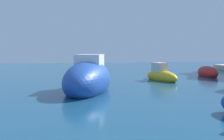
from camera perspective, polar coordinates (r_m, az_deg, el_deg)
moored_boat_1 at (r=12.87m, az=-5.45°, el=-2.07°), size 3.82×5.85×2.31m
moored_boat_4 at (r=21.52m, az=21.00°, el=-0.57°), size 1.86×3.38×1.07m
moored_boat_5 at (r=17.65m, az=11.19°, el=-1.25°), size 1.68×3.43×1.44m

